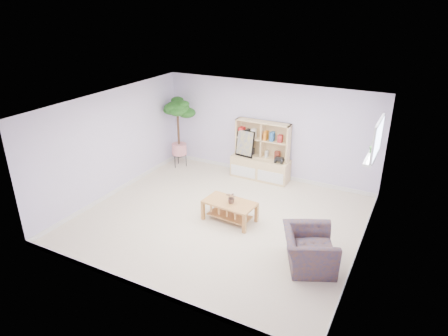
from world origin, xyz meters
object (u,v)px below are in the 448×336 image
at_px(storage_unit, 261,151).
at_px(coffee_table, 230,211).
at_px(floor_tree, 179,133).
at_px(armchair, 309,247).

xyz_separation_m(storage_unit, coffee_table, (0.26, -2.20, -0.52)).
height_order(coffee_table, floor_tree, floor_tree).
bearing_deg(coffee_table, floor_tree, 146.74).
bearing_deg(armchair, coffee_table, 44.72).
distance_m(storage_unit, floor_tree, 2.26).
height_order(floor_tree, armchair, floor_tree).
bearing_deg(floor_tree, storage_unit, 6.82).
bearing_deg(storage_unit, coffee_table, -83.39).
distance_m(floor_tree, armchair, 5.11).
relative_size(coffee_table, armchair, 1.08).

